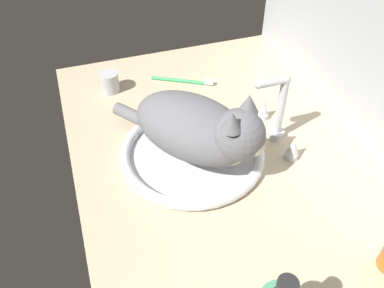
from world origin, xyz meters
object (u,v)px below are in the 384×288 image
object	(u,v)px
metal_jar	(110,82)
toothbrush	(184,81)
faucet	(277,115)
cat	(202,129)
sink_basin	(192,153)

from	to	relation	value
metal_jar	toothbrush	distance (cm)	21.46
faucet	toothbrush	world-z (taller)	faucet
faucet	metal_jar	world-z (taller)	faucet
cat	sink_basin	bearing A→B (deg)	-143.03
sink_basin	faucet	distance (cm)	22.43
toothbrush	metal_jar	bearing A→B (deg)	-97.02
metal_jar	sink_basin	bearing A→B (deg)	22.45
faucet	cat	world-z (taller)	cat
sink_basin	faucet	world-z (taller)	faucet
sink_basin	metal_jar	distance (cm)	35.78
faucet	sink_basin	bearing A→B (deg)	-90.00
cat	toothbrush	world-z (taller)	cat
metal_jar	toothbrush	world-z (taller)	metal_jar
faucet	toothbrush	xyz separation A→B (cm)	(-30.42, -14.11, -6.45)
faucet	metal_jar	bearing A→B (deg)	-133.11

